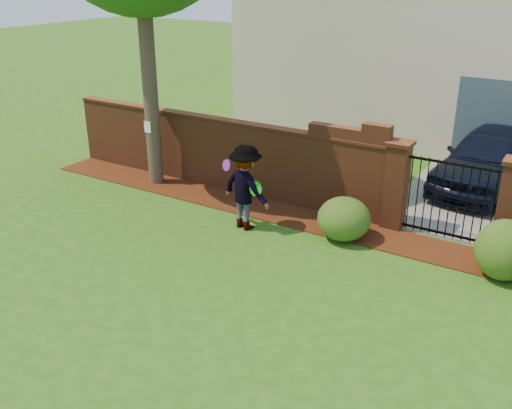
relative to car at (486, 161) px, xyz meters
The scene contains 15 objects.
ground 8.05m from the car, 116.26° to the right, with size 80.00×80.00×0.01m, color #2D5B16.
mulch_bed 5.97m from the car, 139.43° to the right, with size 11.10×1.08×0.03m, color #3C190A.
brick_wall 6.41m from the car, 150.16° to the right, with size 8.70×0.31×2.16m.
pillar_left 3.39m from the car, 109.78° to the right, with size 0.50×0.50×1.88m.
pillar_right 3.36m from the car, 71.70° to the right, with size 0.50×0.50×1.88m.
iron_gate 3.19m from the car, 90.83° to the right, with size 1.78×0.03×1.60m.
driveway 1.11m from the car, 93.25° to the left, with size 3.20×8.00×0.01m, color slate.
house 5.95m from the car, 117.87° to the left, with size 12.40×6.40×6.30m.
car is the anchor object (origin of this frame).
paper_notice 8.21m from the car, 150.90° to the right, with size 0.20×0.01×0.28m, color white.
shrub_left 4.64m from the car, 112.98° to the right, with size 1.07×1.07×0.88m, color #265018.
shrub_middle 4.41m from the car, 74.16° to the right, with size 1.00×1.00×1.10m, color #265018.
man 6.17m from the car, 127.85° to the right, with size 1.17×0.67×1.81m, color gray.
frisbee_purple 6.47m from the car, 130.73° to the right, with size 0.24×0.24×0.02m, color purple.
frisbee_green 6.05m from the car, 124.91° to the right, with size 0.30×0.30×0.03m, color green.
Camera 1 is at (5.73, -6.86, 5.15)m, focal length 40.13 mm.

